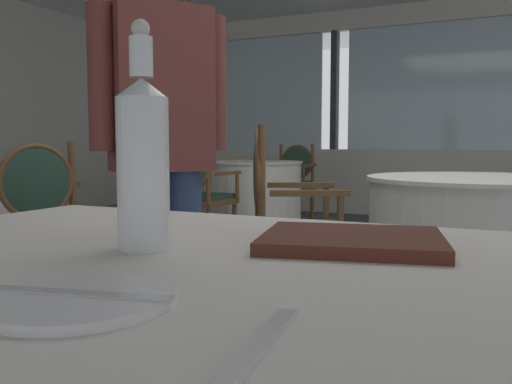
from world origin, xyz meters
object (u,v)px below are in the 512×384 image
object	(u,v)px
water_bottle	(143,158)
wine_glass	(147,151)
dining_chair_3_0	(282,210)
dining_chair_1_1	(196,187)
side_plate	(78,299)
dining_chair_0_0	(26,213)
menu_book	(352,240)
dining_chair_1_0	(292,177)
diner_person_0	(161,136)

from	to	relation	value
water_bottle	wine_glass	distance (m)	0.19
water_bottle	dining_chair_3_0	world-z (taller)	water_bottle
wine_glass	dining_chair_1_1	distance (m)	3.54
side_plate	water_bottle	xyz separation A→B (m)	(-0.12, 0.27, 0.14)
dining_chair_1_1	dining_chair_3_0	xyz separation A→B (m)	(1.34, -1.37, 0.03)
wine_glass	water_bottle	bearing A→B (deg)	-55.38
side_plate	dining_chair_0_0	size ratio (longest dim) A/B	0.21
dining_chair_1_1	wine_glass	bearing A→B (deg)	-145.84
water_bottle	dining_chair_1_1	world-z (taller)	water_bottle
side_plate	water_bottle	world-z (taller)	water_bottle
water_bottle	dining_chair_0_0	distance (m)	2.27
water_bottle	menu_book	world-z (taller)	water_bottle
dining_chair_1_1	dining_chair_0_0	bearing A→B (deg)	-173.16
dining_chair_1_0	diner_person_0	distance (m)	4.19
menu_book	dining_chair_1_1	distance (m)	3.74
wine_glass	dining_chair_3_0	distance (m)	1.76
dining_chair_3_0	dining_chair_1_1	bearing A→B (deg)	109.27
dining_chair_0_0	dining_chair_1_0	bearing A→B (deg)	-72.42
menu_book	water_bottle	bearing A→B (deg)	-164.36
side_plate	menu_book	world-z (taller)	menu_book
dining_chair_1_0	diner_person_0	xyz separation A→B (m)	(1.04, -4.04, 0.40)
menu_book	dining_chair_1_0	world-z (taller)	dining_chair_1_0
water_bottle	dining_chair_0_0	xyz separation A→B (m)	(-1.78, 1.37, -0.34)
side_plate	dining_chair_1_0	xyz separation A→B (m)	(-1.83, 5.34, -0.21)
water_bottle	dining_chair_1_1	size ratio (longest dim) A/B	0.36
dining_chair_1_0	diner_person_0	world-z (taller)	diner_person_0
side_plate	water_bottle	bearing A→B (deg)	113.60
water_bottle	dining_chair_3_0	bearing A→B (deg)	105.76
dining_chair_3_0	diner_person_0	world-z (taller)	diner_person_0
side_plate	dining_chair_1_1	distance (m)	4.01
side_plate	menu_book	bearing A→B (deg)	68.11
water_bottle	dining_chair_1_1	xyz separation A→B (m)	(-1.86, 3.21, -0.33)
dining_chair_1_0	wine_glass	bearing A→B (deg)	22.50
dining_chair_1_0	water_bottle	bearing A→B (deg)	23.09
wine_glass	dining_chair_0_0	world-z (taller)	wine_glass
side_plate	diner_person_0	world-z (taller)	diner_person_0
diner_person_0	wine_glass	bearing A→B (deg)	160.26
diner_person_0	side_plate	bearing A→B (deg)	158.57
side_plate	dining_chair_3_0	xyz separation A→B (m)	(-0.64, 2.11, -0.17)
dining_chair_0_0	dining_chair_1_1	world-z (taller)	dining_chair_1_1
dining_chair_1_1	dining_chair_3_0	size ratio (longest dim) A/B	0.95
dining_chair_0_0	dining_chair_1_0	distance (m)	3.69
menu_book	dining_chair_3_0	bearing A→B (deg)	103.04
dining_chair_0_0	diner_person_0	xyz separation A→B (m)	(1.10, -0.34, 0.39)
wine_glass	menu_book	world-z (taller)	wine_glass
wine_glass	dining_chair_0_0	bearing A→B (deg)	143.97
dining_chair_0_0	diner_person_0	distance (m)	1.22
dining_chair_1_0	dining_chair_3_0	size ratio (longest dim) A/B	0.92
diner_person_0	dining_chair_1_0	bearing A→B (deg)	-38.64
wine_glass	side_plate	bearing A→B (deg)	-62.02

